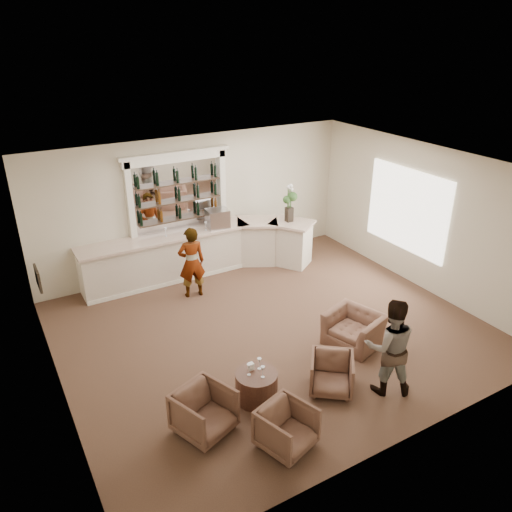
{
  "coord_description": "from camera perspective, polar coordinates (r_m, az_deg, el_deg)",
  "views": [
    {
      "loc": [
        -4.51,
        -7.22,
        5.57
      ],
      "look_at": [
        0.16,
        0.9,
        1.24
      ],
      "focal_mm": 35.0,
      "sensor_mm": 36.0,
      "label": 1
    }
  ],
  "objects": [
    {
      "name": "room_shell",
      "position": [
        9.76,
        0.55,
        5.46
      ],
      "size": [
        8.04,
        7.02,
        3.32
      ],
      "color": "beige",
      "rests_on": "ground"
    },
    {
      "name": "armchair_right",
      "position": [
        8.59,
        8.62,
        -13.16
      ],
      "size": [
        0.99,
        1.0,
        0.65
      ],
      "primitive_type": "imported",
      "rotation": [
        0.0,
        0.0,
        -0.66
      ],
      "color": "brown",
      "rests_on": "ground"
    },
    {
      "name": "cocktail_table",
      "position": [
        8.38,
        0.05,
        -14.63
      ],
      "size": [
        0.69,
        0.69,
        0.5
      ],
      "primitive_type": "cylinder",
      "color": "#553325",
      "rests_on": "ground"
    },
    {
      "name": "sommelier",
      "position": [
        11.1,
        -7.37,
        -0.73
      ],
      "size": [
        0.65,
        0.48,
        1.65
      ],
      "primitive_type": "imported",
      "rotation": [
        0.0,
        0.0,
        2.98
      ],
      "color": "gray",
      "rests_on": "ground"
    },
    {
      "name": "wine_glass_bar_right",
      "position": [
        11.72,
        -10.29,
        2.73
      ],
      "size": [
        0.07,
        0.07,
        0.21
      ],
      "primitive_type": null,
      "color": "white",
      "rests_on": "bar_counter"
    },
    {
      "name": "wine_glass_tbl_b",
      "position": [
        8.25,
        0.38,
        -12.2
      ],
      "size": [
        0.07,
        0.07,
        0.21
      ],
      "primitive_type": null,
      "color": "white",
      "rests_on": "cocktail_table"
    },
    {
      "name": "ground",
      "position": [
        10.18,
        1.75,
        -8.39
      ],
      "size": [
        8.0,
        8.0,
        0.0
      ],
      "primitive_type": "plane",
      "color": "brown",
      "rests_on": "ground"
    },
    {
      "name": "bar_counter",
      "position": [
        12.18,
        -6.27,
        0.43
      ],
      "size": [
        5.72,
        1.8,
        1.14
      ],
      "color": "silver",
      "rests_on": "ground"
    },
    {
      "name": "armchair_far",
      "position": [
        9.77,
        11.1,
        -8.2
      ],
      "size": [
        1.14,
        1.22,
        0.65
      ],
      "primitive_type": "imported",
      "rotation": [
        0.0,
        0.0,
        -1.25
      ],
      "color": "brown",
      "rests_on": "ground"
    },
    {
      "name": "napkin_holder",
      "position": [
        8.27,
        -0.57,
        -12.48
      ],
      "size": [
        0.08,
        0.08,
        0.12
      ],
      "primitive_type": "cube",
      "color": "white",
      "rests_on": "cocktail_table"
    },
    {
      "name": "wine_glass_tbl_c",
      "position": [
        8.08,
        0.78,
        -13.11
      ],
      "size": [
        0.07,
        0.07,
        0.21
      ],
      "primitive_type": null,
      "color": "white",
      "rests_on": "cocktail_table"
    },
    {
      "name": "back_bar_alcove",
      "position": [
        11.9,
        -8.9,
        7.21
      ],
      "size": [
        2.64,
        0.25,
        3.0
      ],
      "color": "white",
      "rests_on": "ground"
    },
    {
      "name": "flower_vase",
      "position": [
        12.32,
        3.85,
        6.35
      ],
      "size": [
        0.25,
        0.25,
        0.96
      ],
      "color": "black",
      "rests_on": "bar_counter"
    },
    {
      "name": "guest",
      "position": [
        8.48,
        15.05,
        -10.01
      ],
      "size": [
        1.04,
        0.98,
        1.71
      ],
      "primitive_type": "imported",
      "rotation": [
        0.0,
        0.0,
        2.62
      ],
      "color": "gray",
      "rests_on": "ground"
    },
    {
      "name": "armchair_left",
      "position": [
        7.8,
        -5.93,
        -17.29
      ],
      "size": [
        1.01,
        1.02,
        0.72
      ],
      "primitive_type": "imported",
      "rotation": [
        0.0,
        0.0,
        0.36
      ],
      "color": "brown",
      "rests_on": "ground"
    },
    {
      "name": "armchair_center",
      "position": [
        7.57,
        3.52,
        -19.06
      ],
      "size": [
        0.91,
        0.92,
        0.67
      ],
      "primitive_type": "imported",
      "rotation": [
        0.0,
        0.0,
        0.31
      ],
      "color": "brown",
      "rests_on": "ground"
    },
    {
      "name": "espresso_machine",
      "position": [
        12.05,
        -4.42,
        4.3
      ],
      "size": [
        0.55,
        0.48,
        0.45
      ],
      "primitive_type": "cube",
      "rotation": [
        0.0,
        0.0,
        -0.1
      ],
      "color": "#BBBBC0",
      "rests_on": "bar_counter"
    },
    {
      "name": "wine_glass_tbl_a",
      "position": [
        8.13,
        -0.81,
        -12.85
      ],
      "size": [
        0.07,
        0.07,
        0.21
      ],
      "primitive_type": null,
      "color": "white",
      "rests_on": "cocktail_table"
    },
    {
      "name": "wine_glass_bar_left",
      "position": [
        11.93,
        -5.75,
        3.43
      ],
      "size": [
        0.07,
        0.07,
        0.21
      ],
      "primitive_type": null,
      "color": "white",
      "rests_on": "bar_counter"
    }
  ]
}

